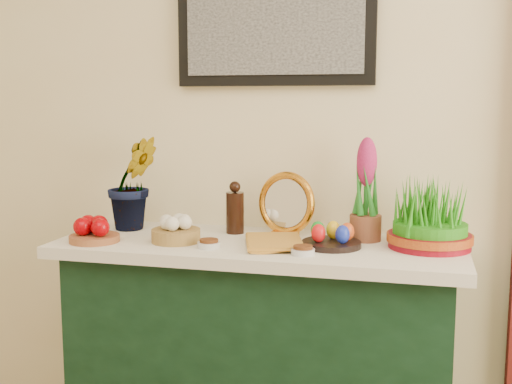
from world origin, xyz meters
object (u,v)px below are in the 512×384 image
hyacinth_green (133,168)px  sideboard (259,368)px  book (246,241)px  wheatgrass_sabzeh (430,218)px  mirror (286,204)px

hyacinth_green → sideboard: bearing=-53.5°
hyacinth_green → book: 0.57m
hyacinth_green → wheatgrass_sabzeh: size_ratio=1.67×
hyacinth_green → mirror: (0.58, 0.04, -0.12)m
sideboard → mirror: (0.07, 0.13, 0.58)m
book → hyacinth_green: bearing=143.0°
sideboard → wheatgrass_sabzeh: size_ratio=4.62×
sideboard → wheatgrass_sabzeh: bearing=3.8°
sideboard → hyacinth_green: hyacinth_green is taller
mirror → wheatgrass_sabzeh: mirror is taller
sideboard → book: book is taller
hyacinth_green → book: hyacinth_green is taller
book → mirror: bearing=51.4°
sideboard → hyacinth_green: (-0.52, 0.09, 0.70)m
sideboard → mirror: mirror is taller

